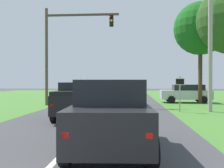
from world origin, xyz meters
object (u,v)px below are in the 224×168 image
object	(u,v)px
pickup_truck_lead	(79,100)
crossing_suv_far	(186,93)
oak_tree_right	(200,29)
keep_moving_sign	(180,89)
traffic_light	(64,43)
red_suv_near	(111,113)
utility_pole_right	(210,48)

from	to	relation	value
pickup_truck_lead	crossing_suv_far	distance (m)	13.75
oak_tree_right	keep_moving_sign	bearing A→B (deg)	-113.72
oak_tree_right	crossing_suv_far	distance (m)	6.02
traffic_light	oak_tree_right	bearing A→B (deg)	12.61
red_suv_near	oak_tree_right	bearing A→B (deg)	67.97
crossing_suv_far	utility_pole_right	bearing A→B (deg)	-89.82
crossing_suv_far	traffic_light	bearing A→B (deg)	-161.59
red_suv_near	keep_moving_sign	world-z (taller)	keep_moving_sign
pickup_truck_lead	utility_pole_right	bearing A→B (deg)	24.68
pickup_truck_lead	utility_pole_right	size ratio (longest dim) A/B	0.63
traffic_light	red_suv_near	bearing A→B (deg)	-70.14
pickup_truck_lead	keep_moving_sign	world-z (taller)	keep_moving_sign
red_suv_near	keep_moving_sign	distance (m)	10.45
utility_pole_right	pickup_truck_lead	bearing A→B (deg)	-155.32
pickup_truck_lead	keep_moving_sign	size ratio (longest dim) A/B	2.27
pickup_truck_lead	crossing_suv_far	xyz separation A→B (m)	(7.97, 11.20, -0.09)
pickup_truck_lead	keep_moving_sign	distance (m)	6.87
pickup_truck_lead	oak_tree_right	distance (m)	14.84
keep_moving_sign	utility_pole_right	size ratio (longest dim) A/B	0.28
oak_tree_right	crossing_suv_far	size ratio (longest dim) A/B	1.97
oak_tree_right	utility_pole_right	size ratio (longest dim) A/B	1.09
pickup_truck_lead	traffic_light	xyz separation A→B (m)	(-2.79, 7.62, 4.24)
traffic_light	keep_moving_sign	bearing A→B (deg)	-26.05
traffic_light	keep_moving_sign	distance (m)	10.46
utility_pole_right	traffic_light	bearing A→B (deg)	159.92
pickup_truck_lead	utility_pole_right	xyz separation A→B (m)	(8.00, 3.67, 3.21)
pickup_truck_lead	utility_pole_right	world-z (taller)	utility_pole_right
keep_moving_sign	utility_pole_right	distance (m)	3.40
crossing_suv_far	oak_tree_right	bearing A→B (deg)	-41.55
keep_moving_sign	pickup_truck_lead	bearing A→B (deg)	-150.91
red_suv_near	pickup_truck_lead	size ratio (longest dim) A/B	0.92
traffic_light	oak_tree_right	world-z (taller)	oak_tree_right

